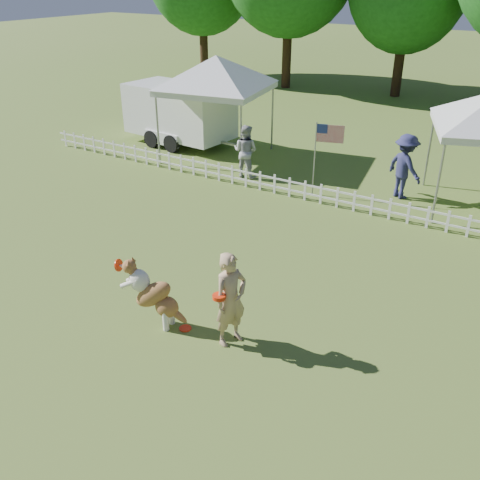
% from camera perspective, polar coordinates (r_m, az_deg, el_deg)
% --- Properties ---
extents(ground, '(120.00, 120.00, 0.00)m').
position_cam_1_polar(ground, '(10.12, -6.97, -9.71)').
color(ground, '#496620').
rests_on(ground, ground).
extents(picket_fence, '(22.00, 0.08, 0.60)m').
position_cam_1_polar(picket_fence, '(15.31, 9.47, 4.67)').
color(picket_fence, white).
rests_on(picket_fence, ground).
extents(handler, '(0.61, 0.75, 1.77)m').
position_cam_1_polar(handler, '(9.32, -1.00, -6.37)').
color(handler, tan).
rests_on(handler, ground).
extents(dog, '(1.30, 0.64, 1.29)m').
position_cam_1_polar(dog, '(10.03, -9.14, -5.77)').
color(dog, brown).
rests_on(dog, ground).
extents(frisbee_on_turf, '(0.27, 0.27, 0.02)m').
position_cam_1_polar(frisbee_on_turf, '(10.17, -5.86, -9.35)').
color(frisbee_on_turf, red).
rests_on(frisbee_on_turf, ground).
extents(canopy_tent_left, '(3.80, 3.80, 3.39)m').
position_cam_1_polar(canopy_tent_left, '(19.02, -2.46, 13.81)').
color(canopy_tent_left, silver).
rests_on(canopy_tent_left, ground).
extents(cargo_trailer, '(5.22, 2.63, 2.23)m').
position_cam_1_polar(cargo_trailer, '(20.81, -6.47, 13.16)').
color(cargo_trailer, white).
rests_on(cargo_trailer, ground).
extents(flag_pole, '(0.82, 0.33, 2.18)m').
position_cam_1_polar(flag_pole, '(15.78, 7.94, 8.51)').
color(flag_pole, gray).
rests_on(flag_pole, ground).
extents(spectator_a, '(0.86, 0.69, 1.69)m').
position_cam_1_polar(spectator_a, '(17.19, 0.59, 9.46)').
color(spectator_a, '#A1A0A5').
rests_on(spectator_a, ground).
extents(spectator_b, '(1.40, 1.23, 1.88)m').
position_cam_1_polar(spectator_b, '(16.20, 17.16, 7.50)').
color(spectator_b, '#23254C').
rests_on(spectator_b, ground).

